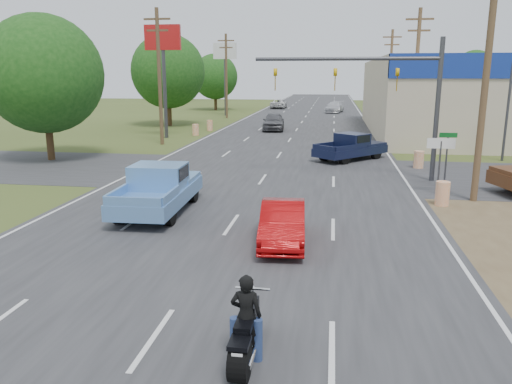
% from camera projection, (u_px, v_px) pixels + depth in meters
% --- Properties ---
extents(ground, '(200.00, 200.00, 0.00)m').
position_uv_depth(ground, '(153.00, 339.00, 10.13)').
color(ground, '#3E4C1E').
rests_on(ground, ground).
extents(main_road, '(15.00, 180.00, 0.02)m').
position_uv_depth(main_road, '(297.00, 130.00, 48.61)').
color(main_road, '#2D2D30').
rests_on(main_road, ground).
extents(cross_road, '(120.00, 10.00, 0.02)m').
position_uv_depth(cross_road, '(268.00, 172.00, 27.45)').
color(cross_road, '#2D2D30').
rests_on(cross_road, ground).
extents(utility_pole_1, '(2.00, 0.28, 10.00)m').
position_uv_depth(utility_pole_1, '(486.00, 73.00, 20.02)').
color(utility_pole_1, '#4C3823').
rests_on(utility_pole_1, ground).
extents(utility_pole_2, '(2.00, 0.28, 10.00)m').
position_uv_depth(utility_pole_2, '(416.00, 74.00, 37.33)').
color(utility_pole_2, '#4C3823').
rests_on(utility_pole_2, ground).
extents(utility_pole_3, '(2.00, 0.28, 10.00)m').
position_uv_depth(utility_pole_3, '(390.00, 74.00, 54.65)').
color(utility_pole_3, '#4C3823').
rests_on(utility_pole_3, ground).
extents(utility_pole_5, '(2.00, 0.28, 10.00)m').
position_uv_depth(utility_pole_5, '(159.00, 74.00, 37.25)').
color(utility_pole_5, '#4C3823').
rests_on(utility_pole_5, ground).
extents(utility_pole_6, '(2.00, 0.28, 10.00)m').
position_uv_depth(utility_pole_6, '(226.00, 74.00, 60.34)').
color(utility_pole_6, '#4C3823').
rests_on(utility_pole_6, ground).
extents(tree_0, '(7.14, 7.14, 8.84)m').
position_uv_depth(tree_0, '(44.00, 74.00, 30.23)').
color(tree_0, '#422D19').
rests_on(tree_0, ground).
extents(tree_1, '(7.56, 7.56, 9.36)m').
position_uv_depth(tree_1, '(168.00, 71.00, 51.25)').
color(tree_1, '#422D19').
rests_on(tree_1, ground).
extents(tree_2, '(6.72, 6.72, 8.32)m').
position_uv_depth(tree_2, '(215.00, 77.00, 74.59)').
color(tree_2, '#422D19').
rests_on(tree_2, ground).
extents(tree_4, '(9.24, 9.24, 11.44)m').
position_uv_depth(tree_4, '(3.00, 66.00, 88.85)').
color(tree_4, '#422D19').
rests_on(tree_4, ground).
extents(tree_5, '(7.98, 7.98, 9.88)m').
position_uv_depth(tree_5, '(474.00, 71.00, 95.75)').
color(tree_5, '#422D19').
rests_on(tree_5, ground).
extents(tree_6, '(8.82, 8.82, 10.92)m').
position_uv_depth(tree_6, '(173.00, 68.00, 104.47)').
color(tree_6, '#422D19').
rests_on(tree_6, ground).
extents(barrel_0, '(0.56, 0.56, 1.00)m').
position_uv_depth(barrel_0, '(442.00, 194.00, 20.38)').
color(barrel_0, orange).
rests_on(barrel_0, ground).
extents(barrel_1, '(0.56, 0.56, 1.00)m').
position_uv_depth(barrel_1, '(419.00, 160.00, 28.50)').
color(barrel_1, orange).
rests_on(barrel_1, ground).
extents(barrel_2, '(0.56, 0.56, 1.00)m').
position_uv_depth(barrel_2, '(196.00, 130.00, 43.98)').
color(barrel_2, orange).
rests_on(barrel_2, ground).
extents(barrel_3, '(0.56, 0.56, 1.00)m').
position_uv_depth(barrel_3, '(210.00, 125.00, 47.79)').
color(barrel_3, orange).
rests_on(barrel_3, ground).
extents(pole_sign_left_near, '(3.00, 0.35, 9.20)m').
position_uv_depth(pole_sign_left_near, '(163.00, 50.00, 40.82)').
color(pole_sign_left_near, '#3F3F44').
rests_on(pole_sign_left_near, ground).
extents(pole_sign_left_far, '(3.00, 0.35, 9.20)m').
position_uv_depth(pole_sign_left_far, '(225.00, 59.00, 63.91)').
color(pole_sign_left_far, '#3F3F44').
rests_on(pole_sign_left_far, ground).
extents(lane_sign, '(1.20, 0.08, 2.52)m').
position_uv_depth(lane_sign, '(440.00, 152.00, 21.95)').
color(lane_sign, '#3F3F44').
rests_on(lane_sign, ground).
extents(street_name_sign, '(0.80, 0.08, 2.61)m').
position_uv_depth(street_name_sign, '(447.00, 154.00, 23.38)').
color(street_name_sign, '#3F3F44').
rests_on(street_name_sign, ground).
extents(signal_mast, '(9.12, 0.40, 7.00)m').
position_uv_depth(signal_mast, '(383.00, 84.00, 24.53)').
color(signal_mast, '#3F3F44').
rests_on(signal_mast, ground).
extents(red_convertible, '(1.65, 4.02, 1.29)m').
position_uv_depth(red_convertible, '(283.00, 224.00, 15.77)').
color(red_convertible, '#9C0708').
rests_on(red_convertible, ground).
extents(motorcycle, '(0.69, 2.25, 1.14)m').
position_uv_depth(motorcycle, '(246.00, 337.00, 9.22)').
color(motorcycle, black).
rests_on(motorcycle, ground).
extents(rider, '(0.59, 0.39, 1.61)m').
position_uv_depth(rider, '(246.00, 321.00, 9.21)').
color(rider, black).
rests_on(rider, ground).
extents(blue_pickup, '(2.34, 5.71, 1.87)m').
position_uv_depth(blue_pickup, '(159.00, 188.00, 19.42)').
color(blue_pickup, black).
rests_on(blue_pickup, ground).
extents(navy_pickup, '(4.81, 5.05, 1.67)m').
position_uv_depth(navy_pickup, '(352.00, 147.00, 31.28)').
color(navy_pickup, black).
rests_on(navy_pickup, ground).
extents(distant_car_grey, '(2.38, 5.09, 1.68)m').
position_uv_depth(distant_car_grey, '(274.00, 122.00, 47.91)').
color(distant_car_grey, '#4E4E53').
rests_on(distant_car_grey, ground).
extents(distant_car_silver, '(2.96, 5.49, 1.51)m').
position_uv_depth(distant_car_silver, '(335.00, 107.00, 70.44)').
color(distant_car_silver, silver).
rests_on(distant_car_silver, ground).
extents(distant_car_white, '(2.42, 5.16, 1.43)m').
position_uv_depth(distant_car_white, '(279.00, 104.00, 79.22)').
color(distant_car_white, silver).
rests_on(distant_car_white, ground).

